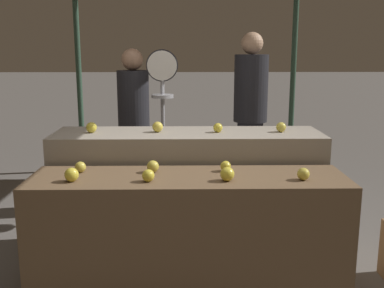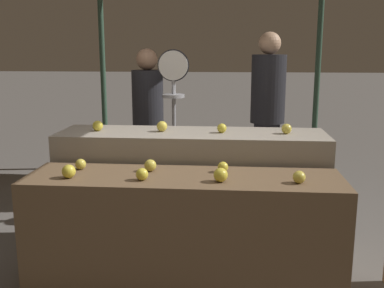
# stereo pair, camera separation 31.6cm
# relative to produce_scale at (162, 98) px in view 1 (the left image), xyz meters

# --- Properties ---
(ground_plane) EXTENTS (60.00, 60.00, 0.00)m
(ground_plane) POSITION_rel_produce_scale_xyz_m (0.22, -1.27, -1.16)
(ground_plane) COLOR #66605B
(display_counter_front) EXTENTS (2.05, 0.55, 0.78)m
(display_counter_front) POSITION_rel_produce_scale_xyz_m (0.22, -1.27, -0.77)
(display_counter_front) COLOR brown
(display_counter_front) RESTS_ON ground_plane
(display_counter_back) EXTENTS (2.05, 0.55, 0.96)m
(display_counter_back) POSITION_rel_produce_scale_xyz_m (0.22, -0.67, -0.68)
(display_counter_back) COLOR gray
(display_counter_back) RESTS_ON ground_plane
(apple_front_0) EXTENTS (0.09, 0.09, 0.09)m
(apple_front_0) POSITION_rel_produce_scale_xyz_m (-0.50, -1.37, -0.33)
(apple_front_0) COLOR gold
(apple_front_0) RESTS_ON display_counter_front
(apple_front_1) EXTENTS (0.08, 0.08, 0.08)m
(apple_front_1) POSITION_rel_produce_scale_xyz_m (-0.03, -1.38, -0.34)
(apple_front_1) COLOR gold
(apple_front_1) RESTS_ON display_counter_front
(apple_front_2) EXTENTS (0.09, 0.09, 0.09)m
(apple_front_2) POSITION_rel_produce_scale_xyz_m (0.46, -1.38, -0.33)
(apple_front_2) COLOR gold
(apple_front_2) RESTS_ON display_counter_front
(apple_front_3) EXTENTS (0.08, 0.08, 0.08)m
(apple_front_3) POSITION_rel_produce_scale_xyz_m (0.94, -1.36, -0.34)
(apple_front_3) COLOR gold
(apple_front_3) RESTS_ON display_counter_front
(apple_front_4) EXTENTS (0.07, 0.07, 0.07)m
(apple_front_4) POSITION_rel_produce_scale_xyz_m (-0.49, -1.16, -0.34)
(apple_front_4) COLOR gold
(apple_front_4) RESTS_ON display_counter_front
(apple_front_5) EXTENTS (0.08, 0.08, 0.08)m
(apple_front_5) POSITION_rel_produce_scale_xyz_m (-0.01, -1.17, -0.33)
(apple_front_5) COLOR gold
(apple_front_5) RESTS_ON display_counter_front
(apple_front_6) EXTENTS (0.07, 0.07, 0.07)m
(apple_front_6) POSITION_rel_produce_scale_xyz_m (0.47, -1.15, -0.34)
(apple_front_6) COLOR gold
(apple_front_6) RESTS_ON display_counter_front
(apple_back_0) EXTENTS (0.08, 0.08, 0.08)m
(apple_back_0) POSITION_rel_produce_scale_xyz_m (-0.51, -0.68, -0.15)
(apple_back_0) COLOR gold
(apple_back_0) RESTS_ON display_counter_back
(apple_back_1) EXTENTS (0.08, 0.08, 0.08)m
(apple_back_1) POSITION_rel_produce_scale_xyz_m (-0.01, -0.66, -0.15)
(apple_back_1) COLOR yellow
(apple_back_1) RESTS_ON display_counter_back
(apple_back_2) EXTENTS (0.07, 0.07, 0.07)m
(apple_back_2) POSITION_rel_produce_scale_xyz_m (0.45, -0.68, -0.16)
(apple_back_2) COLOR gold
(apple_back_2) RESTS_ON display_counter_back
(apple_back_3) EXTENTS (0.08, 0.08, 0.08)m
(apple_back_3) POSITION_rel_produce_scale_xyz_m (0.94, -0.67, -0.16)
(apple_back_3) COLOR gold
(apple_back_3) RESTS_ON display_counter_back
(produce_scale) EXTENTS (0.28, 0.20, 1.59)m
(produce_scale) POSITION_rel_produce_scale_xyz_m (0.00, 0.00, 0.00)
(produce_scale) COLOR #99999E
(produce_scale) RESTS_ON ground_plane
(person_vendor_at_scale) EXTENTS (0.41, 0.41, 1.60)m
(person_vendor_at_scale) POSITION_rel_produce_scale_xyz_m (-0.30, 0.35, -0.23)
(person_vendor_at_scale) COLOR #2D2D38
(person_vendor_at_scale) RESTS_ON ground_plane
(person_customer_left) EXTENTS (0.40, 0.40, 1.77)m
(person_customer_left) POSITION_rel_produce_scale_xyz_m (0.91, 0.75, -0.13)
(person_customer_left) COLOR #2D2D38
(person_customer_left) RESTS_ON ground_plane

